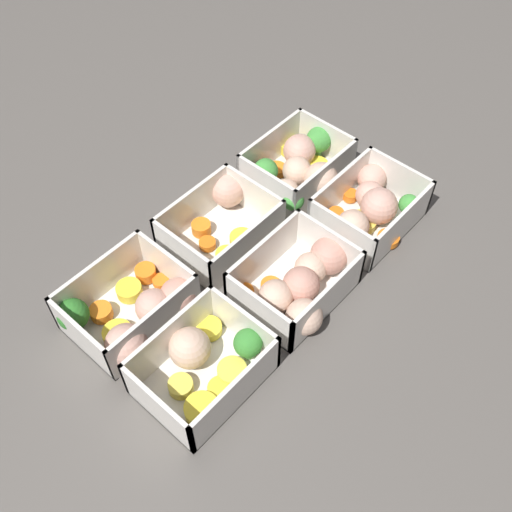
{
  "coord_description": "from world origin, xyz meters",
  "views": [
    {
      "loc": [
        -0.35,
        -0.32,
        0.62
      ],
      "look_at": [
        0.0,
        0.0,
        0.02
      ],
      "focal_mm": 42.0,
      "sensor_mm": 36.0,
      "label": 1
    }
  ],
  "objects_px": {
    "container_near_center": "(301,283)",
    "container_far_right": "(300,167)",
    "container_near_right": "(370,207)",
    "container_far_center": "(224,222)",
    "container_far_left": "(133,312)",
    "container_near_left": "(205,363)"
  },
  "relations": [
    {
      "from": "container_near_center",
      "to": "container_far_right",
      "type": "distance_m",
      "value": 0.2
    },
    {
      "from": "container_near_left",
      "to": "container_near_right",
      "type": "height_order",
      "value": "same"
    },
    {
      "from": "container_near_left",
      "to": "container_far_center",
      "type": "height_order",
      "value": "same"
    },
    {
      "from": "container_near_left",
      "to": "container_near_right",
      "type": "distance_m",
      "value": 0.32
    },
    {
      "from": "container_far_right",
      "to": "container_near_right",
      "type": "bearing_deg",
      "value": -88.1
    },
    {
      "from": "container_far_right",
      "to": "container_far_center",
      "type": "bearing_deg",
      "value": 175.32
    },
    {
      "from": "container_far_center",
      "to": "container_near_right",
      "type": "bearing_deg",
      "value": -41.3
    },
    {
      "from": "container_near_left",
      "to": "container_near_right",
      "type": "relative_size",
      "value": 0.91
    },
    {
      "from": "container_near_center",
      "to": "container_near_right",
      "type": "height_order",
      "value": "same"
    },
    {
      "from": "container_near_center",
      "to": "container_near_right",
      "type": "bearing_deg",
      "value": 3.51
    },
    {
      "from": "container_near_right",
      "to": "container_far_center",
      "type": "relative_size",
      "value": 0.93
    },
    {
      "from": "container_near_right",
      "to": "container_far_left",
      "type": "bearing_deg",
      "value": 161.12
    },
    {
      "from": "container_far_center",
      "to": "container_near_center",
      "type": "bearing_deg",
      "value": -94.54
    },
    {
      "from": "container_near_right",
      "to": "container_far_left",
      "type": "xyz_separation_m",
      "value": [
        -0.33,
        0.11,
        0.0
      ]
    },
    {
      "from": "container_near_left",
      "to": "container_far_center",
      "type": "bearing_deg",
      "value": 37.91
    },
    {
      "from": "container_near_left",
      "to": "container_far_center",
      "type": "distance_m",
      "value": 0.21
    },
    {
      "from": "container_far_left",
      "to": "container_far_right",
      "type": "distance_m",
      "value": 0.32
    },
    {
      "from": "container_near_center",
      "to": "container_far_center",
      "type": "xyz_separation_m",
      "value": [
        0.01,
        0.14,
        -0.0
      ]
    },
    {
      "from": "container_near_right",
      "to": "container_far_left",
      "type": "height_order",
      "value": "same"
    },
    {
      "from": "container_near_left",
      "to": "container_far_center",
      "type": "relative_size",
      "value": 0.85
    },
    {
      "from": "container_near_center",
      "to": "container_far_center",
      "type": "relative_size",
      "value": 0.96
    },
    {
      "from": "container_near_right",
      "to": "container_far_right",
      "type": "bearing_deg",
      "value": 91.9
    }
  ]
}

